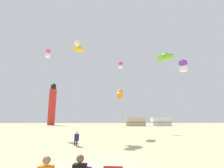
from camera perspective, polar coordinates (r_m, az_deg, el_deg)
name	(u,v)px	position (r m, az deg, el deg)	size (l,w,h in m)	color
ground	(97,167)	(8.24, -5.28, -26.31)	(200.00, 200.00, 0.00)	#CCB584
kite_flyer_standing	(76,138)	(14.28, -11.99, -17.53)	(0.44, 0.56, 1.16)	navy
kite_tube_orange	(120,94)	(21.28, 2.71, -3.26)	(1.20, 2.55, 5.99)	silver
kite_tube_gold	(79,49)	(23.58, -11.23, 11.66)	(2.28, 2.70, 12.14)	silver
kite_box_white	(77,45)	(25.54, -11.85, 12.88)	(1.47, 1.47, 13.31)	silver
kite_box_rainbow	(48,54)	(27.78, -20.93, 9.63)	(1.31, 1.31, 12.54)	silver
kite_box_magenta	(121,66)	(33.95, 2.97, 6.28)	(2.98, 2.98, 13.33)	silver
kite_box_violet	(183,66)	(19.17, 23.07, 5.63)	(1.74, 1.74, 8.13)	silver
kite_tube_lime	(166,57)	(20.48, 17.75, 8.77)	(3.32, 3.13, 9.82)	silver
lighthouse_distant	(52,105)	(70.61, -19.69, -6.67)	(2.80, 2.80, 16.80)	red
rv_van_tan	(136,122)	(57.56, 8.00, -12.61)	(6.57, 2.73, 2.80)	#C6B28C
rv_van_white	(161,122)	(60.67, 16.33, -12.22)	(6.60, 2.84, 2.80)	white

